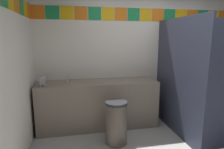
# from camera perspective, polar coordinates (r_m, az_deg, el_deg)

# --- Properties ---
(wall_back) EXTENTS (4.24, 0.09, 2.53)m
(wall_back) POSITION_cam_1_polar(r_m,az_deg,el_deg) (3.99, 9.42, 5.35)
(wall_back) COLOR silver
(wall_back) RESTS_ON ground_plane
(vanity_counter) EXTENTS (2.16, 0.57, 0.86)m
(vanity_counter) POSITION_cam_1_polar(r_m,az_deg,el_deg) (3.62, -4.07, -8.62)
(vanity_counter) COLOR gray
(vanity_counter) RESTS_ON ground_plane
(faucet_left) EXTENTS (0.04, 0.10, 0.14)m
(faucet_left) POSITION_cam_1_polar(r_m,az_deg,el_deg) (3.56, -13.03, -1.31)
(faucet_left) COLOR silver
(faucet_left) RESTS_ON vanity_counter
(faucet_right) EXTENTS (0.04, 0.10, 0.14)m
(faucet_right) POSITION_cam_1_polar(r_m,az_deg,el_deg) (3.68, 4.02, -0.63)
(faucet_right) COLOR silver
(faucet_right) RESTS_ON vanity_counter
(soap_dispenser) EXTENTS (0.09, 0.09, 0.16)m
(soap_dispenser) POSITION_cam_1_polar(r_m,az_deg,el_deg) (3.34, -19.89, -2.02)
(soap_dispenser) COLOR gray
(soap_dispenser) RESTS_ON vanity_counter
(stall_divider) EXTENTS (0.92, 1.53, 1.98)m
(stall_divider) POSITION_cam_1_polar(r_m,az_deg,el_deg) (3.31, 23.49, -1.56)
(stall_divider) COLOR #33384C
(stall_divider) RESTS_ON ground_plane
(toilet) EXTENTS (0.39, 0.49, 0.74)m
(toilet) POSITION_cam_1_polar(r_m,az_deg,el_deg) (4.24, 21.91, -8.43)
(toilet) COLOR white
(toilet) RESTS_ON ground_plane
(trash_bin) EXTENTS (0.34, 0.34, 0.69)m
(trash_bin) POSITION_cam_1_polar(r_m,az_deg,el_deg) (3.09, 1.27, -14.09)
(trash_bin) COLOR brown
(trash_bin) RESTS_ON ground_plane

